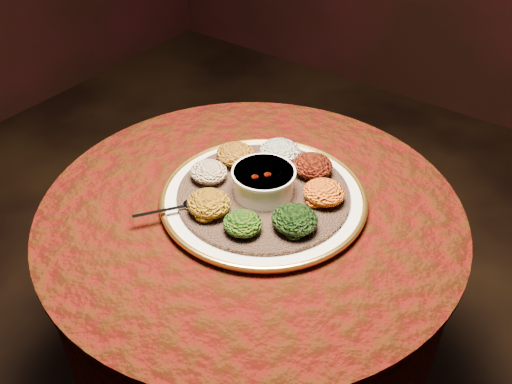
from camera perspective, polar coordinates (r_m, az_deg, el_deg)
The scene contains 13 objects.
table at distance 1.41m, azimuth -0.49°, elevation -7.19°, with size 0.96×0.96×0.73m.
platter at distance 1.29m, azimuth 0.75°, elevation -0.59°, with size 0.55×0.55×0.02m.
injera at distance 1.29m, azimuth 0.75°, elevation -0.22°, with size 0.39×0.39×0.01m, color brown.
stew_bowl at distance 1.26m, azimuth 0.77°, elevation 1.18°, with size 0.14×0.14×0.06m.
spoon at distance 1.25m, azimuth -6.95°, elevation -1.38°, with size 0.10×0.12×0.01m.
portion_ayib at distance 1.37m, azimuth 2.41°, elevation 4.08°, with size 0.10×0.10×0.05m, color beige.
portion_kitfo at distance 1.33m, azimuth 5.66°, elevation 2.65°, with size 0.10×0.09×0.05m, color black.
portion_tikil at distance 1.26m, azimuth 6.81°, elevation -0.03°, with size 0.09×0.09×0.04m, color #A8600E.
portion_gomen at distance 1.18m, azimuth 3.89°, elevation -2.74°, with size 0.10×0.09×0.05m, color black.
portion_mixveg at distance 1.17m, azimuth -1.34°, elevation -3.15°, with size 0.08×0.08×0.04m, color #AD470B.
portion_kik at distance 1.22m, azimuth -4.73°, elevation -1.13°, with size 0.10×0.09×0.05m, color #98630D.
portion_timatim at distance 1.31m, azimuth -4.75°, elevation 2.02°, with size 0.09×0.08×0.04m, color maroon.
portion_shiro at distance 1.36m, azimuth -2.06°, elevation 3.78°, with size 0.09×0.09×0.05m, color #955C12.
Camera 1 is at (0.59, -0.79, 1.56)m, focal length 40.00 mm.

